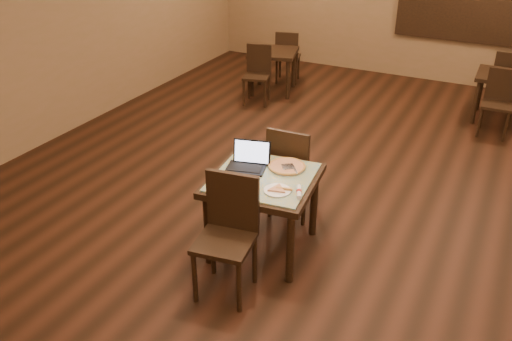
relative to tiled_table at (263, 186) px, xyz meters
The scene contains 18 objects.
ground 1.05m from the tiled_table, 60.57° to the left, with size 10.00×10.00×0.00m, color black.
wall_left 3.76m from the tiled_table, 168.76° to the left, with size 0.02×10.00×3.00m, color brown.
tiled_table is the anchor object (origin of this frame).
chair_main_near 0.62m from the tiled_table, 91.24° to the right, with size 0.51×0.51×1.03m.
chair_main_far 0.62m from the tiled_table, 89.68° to the left, with size 0.45×0.45×1.00m.
laptop 0.28m from the tiled_table, 152.32° to the left, with size 0.39×0.35×0.24m.
plate 0.30m from the tiled_table, 39.29° to the right, with size 0.23×0.23×0.01m, color white.
pizza_slice 0.31m from the tiled_table, 39.29° to the right, with size 0.18×0.18×0.02m, color #D0BD8A, non-canonical shape.
pizza_pan 0.29m from the tiled_table, 63.43° to the left, with size 0.33×0.33×0.01m, color silver.
pizza_whole 0.29m from the tiled_table, 63.43° to the left, with size 0.34×0.34×0.02m.
spatula 0.29m from the tiled_table, 57.53° to the left, with size 0.11×0.26×0.01m, color silver.
napkin_roll 0.44m from the tiled_table, 19.29° to the right, with size 0.11×0.19×0.04m.
other_table_a 4.61m from the tiled_table, 69.24° to the left, with size 0.74×0.74×0.68m.
other_table_a_chair_near 4.14m from the tiled_table, 66.74° to the left, with size 0.39×0.39×0.88m.
other_table_a_chair_far 5.10m from the tiled_table, 71.27° to the left, with size 0.39×0.39×0.88m.
other_table_b 4.31m from the tiled_table, 114.17° to the left, with size 0.88×0.88×0.68m.
other_table_b_chair_near 3.86m from the tiled_table, 117.57° to the left, with size 0.46×0.46×0.88m.
other_table_b_chair_far 4.78m from the tiled_table, 111.42° to the left, with size 0.46×0.46×0.88m.
Camera 1 is at (1.44, -4.47, 3.06)m, focal length 38.00 mm.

